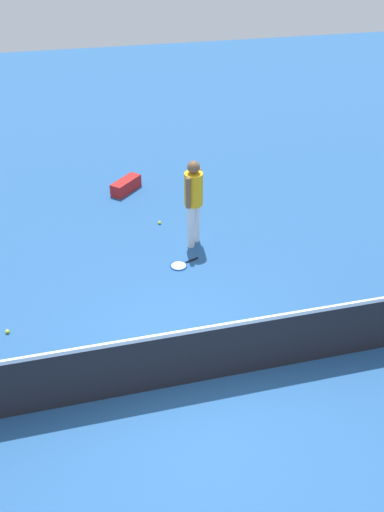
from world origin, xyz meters
name	(u,v)px	position (x,y,z in m)	size (l,w,h in m)	color
ground_plane	(190,383)	(0.00, 0.00, 0.00)	(40.00, 40.00, 0.00)	#265693
court_net	(190,356)	(0.00, 0.00, 0.50)	(10.09, 0.09, 1.07)	#4C4C51
player_near_side	(194,197)	(-0.90, -3.41, 1.01)	(0.48, 0.48, 1.70)	white
tennis_racket_near_player	(180,265)	(-0.48, -2.75, 0.01)	(0.60, 0.41, 0.03)	blue
tennis_ball_by_net	(7,332)	(2.46, -1.63, 0.03)	(0.07, 0.07, 0.07)	#C6E033
tennis_ball_midcourt	(160,223)	(-0.40, -4.27, 0.03)	(0.07, 0.07, 0.07)	#C6E033
equipment_bag	(127,185)	(0.03, -5.92, 0.14)	(0.76, 0.77, 0.28)	#B21E1E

